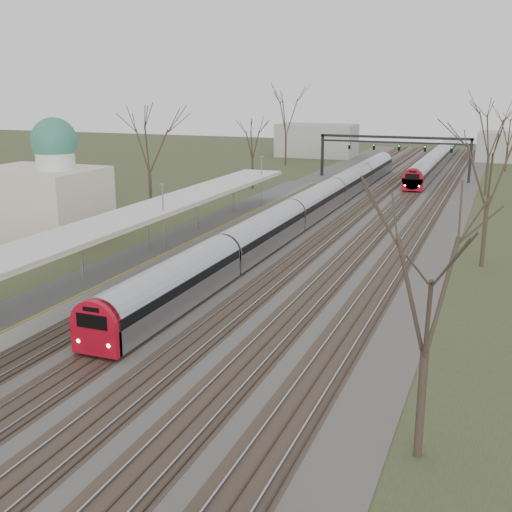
{
  "coord_description": "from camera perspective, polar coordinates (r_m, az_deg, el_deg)",
  "views": [
    {
      "loc": [
        14.96,
        -5.87,
        12.77
      ],
      "look_at": [
        0.28,
        31.9,
        2.0
      ],
      "focal_mm": 45.0,
      "sensor_mm": 36.0,
      "label": 1
    }
  ],
  "objects": [
    {
      "name": "train_near",
      "position": [
        64.45,
        5.2,
        4.73
      ],
      "size": [
        2.62,
        75.21,
        3.05
      ],
      "color": "#9D9FA6",
      "rests_on": "ground"
    },
    {
      "name": "train_far",
      "position": [
        110.64,
        15.88,
        8.47
      ],
      "size": [
        2.62,
        60.21,
        3.05
      ],
      "color": "#9D9FA6",
      "rests_on": "ground"
    },
    {
      "name": "platform",
      "position": [
        51.07,
        -7.51,
        0.85
      ],
      "size": [
        3.5,
        69.0,
        1.0
      ],
      "primitive_type": "cube",
      "color": "#9E9B93",
      "rests_on": "ground"
    },
    {
      "name": "tree_east_near",
      "position": [
        21.86,
        15.2,
        -2.16
      ],
      "size": [
        4.5,
        4.5,
        9.27
      ],
      "color": "#2D231C",
      "rests_on": "ground"
    },
    {
      "name": "tree_west_far",
      "position": [
        62.82,
        -9.57,
        10.34
      ],
      "size": [
        5.5,
        5.5,
        11.33
      ],
      "color": "#2D231C",
      "rests_on": "ground"
    },
    {
      "name": "signal_gantry",
      "position": [
        92.37,
        12.2,
        9.67
      ],
      "size": [
        21.0,
        0.59,
        6.08
      ],
      "color": "black",
      "rests_on": "ground"
    },
    {
      "name": "dome_building",
      "position": [
        57.89,
        -18.5,
        5.12
      ],
      "size": [
        10.0,
        8.0,
        10.3
      ],
      "color": "beige",
      "rests_on": "ground"
    },
    {
      "name": "track_bed",
      "position": [
        63.9,
        7.52,
        3.28
      ],
      "size": [
        24.0,
        160.0,
        0.22
      ],
      "color": "#474442",
      "rests_on": "ground"
    },
    {
      "name": "tree_east_far",
      "position": [
        48.19,
        20.13,
        7.45
      ],
      "size": [
        5.0,
        5.0,
        10.3
      ],
      "color": "#2D231C",
      "rests_on": "ground"
    },
    {
      "name": "canopy",
      "position": [
        46.53,
        -10.31,
        3.69
      ],
      "size": [
        4.1,
        50.0,
        3.11
      ],
      "color": "slate",
      "rests_on": "platform"
    }
  ]
}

